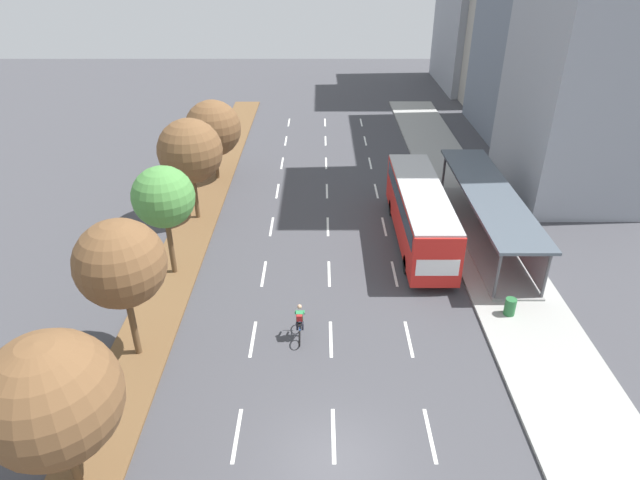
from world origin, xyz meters
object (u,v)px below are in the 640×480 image
object	(u,v)px
median_tree_fourth	(189,151)
trash_bin	(509,306)
bus_shelter	(490,209)
median_tree_nearest	(51,399)
median_tree_third	(162,197)
bus	(419,209)
median_tree_second	(119,264)
median_tree_fifth	(212,128)
cyclist	(299,323)

from	to	relation	value
median_tree_fourth	trash_bin	bearing A→B (deg)	-31.49
bus_shelter	median_tree_nearest	bearing A→B (deg)	-136.66
median_tree_third	median_tree_fourth	xyz separation A→B (m)	(-0.01, 6.45, 0.06)
bus	median_tree_third	xyz separation A→B (m)	(-13.50, -3.55, 2.40)
median_tree_nearest	median_tree_second	size ratio (longest dim) A/B	0.94
bus_shelter	median_tree_nearest	world-z (taller)	median_tree_nearest
median_tree_third	median_tree_fifth	bearing A→B (deg)	89.18
bus	trash_bin	world-z (taller)	bus
cyclist	median_tree_third	distance (m)	9.43
median_tree_nearest	trash_bin	world-z (taller)	median_tree_nearest
median_tree_fourth	cyclist	bearing A→B (deg)	-59.66
cyclist	median_tree_second	bearing A→B (deg)	-170.61
median_tree_fifth	trash_bin	distance (m)	23.71
median_tree_fourth	median_tree_fifth	xyz separation A→B (m)	(0.20, 6.45, -0.66)
bus_shelter	bus	size ratio (longest dim) A/B	1.23
bus_shelter	cyclist	distance (m)	14.38
median_tree_second	trash_bin	world-z (taller)	median_tree_second
cyclist	median_tree_fourth	size ratio (longest dim) A/B	0.29
median_tree_second	median_tree_third	xyz separation A→B (m)	(0.05, 6.45, -0.12)
bus_shelter	bus	bearing A→B (deg)	-174.05
median_tree_second	trash_bin	distance (m)	17.43
bus_shelter	median_tree_fourth	world-z (taller)	median_tree_fourth
median_tree_second	median_tree_third	distance (m)	6.45
median_tree_third	trash_bin	world-z (taller)	median_tree_third
bus	trash_bin	bearing A→B (deg)	-66.45
cyclist	trash_bin	distance (m)	9.95
bus_shelter	trash_bin	xyz separation A→B (m)	(-1.08, -7.79, -1.29)
bus_shelter	median_tree_third	distance (m)	18.41
cyclist	median_tree_nearest	distance (m)	10.78
bus_shelter	cyclist	xyz separation A→B (m)	(-10.92, -9.30, -1.07)
median_tree_nearest	trash_bin	bearing A→B (deg)	28.43
bus	trash_bin	xyz separation A→B (m)	(3.20, -7.34, -1.49)
bus_shelter	median_tree_nearest	xyz separation A→B (m)	(-17.90, -16.89, 2.06)
median_tree_fifth	trash_bin	xyz separation A→B (m)	(16.52, -16.69, -3.30)
median_tree_fourth	median_tree_fifth	bearing A→B (deg)	88.25
median_tree_nearest	cyclist	bearing A→B (deg)	47.39
trash_bin	bus_shelter	bearing A→B (deg)	82.09
bus_shelter	trash_bin	world-z (taller)	bus_shelter
bus_shelter	median_tree_third	xyz separation A→B (m)	(-17.78, -4.00, 2.61)
median_tree_third	trash_bin	xyz separation A→B (m)	(16.70, -3.79, -3.90)
median_tree_second	median_tree_fifth	bearing A→B (deg)	89.31
trash_bin	median_tree_fifth	bearing A→B (deg)	134.71
median_tree_second	median_tree_third	world-z (taller)	median_tree_second
cyclist	median_tree_third	world-z (taller)	median_tree_third
median_tree_second	median_tree_third	size ratio (longest dim) A/B	1.06
bus	median_tree_third	world-z (taller)	median_tree_third
median_tree_fourth	median_tree_fifth	distance (m)	6.48
bus	bus_shelter	bearing A→B (deg)	5.95
median_tree_second	trash_bin	bearing A→B (deg)	9.02
bus_shelter	median_tree_third	world-z (taller)	median_tree_third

